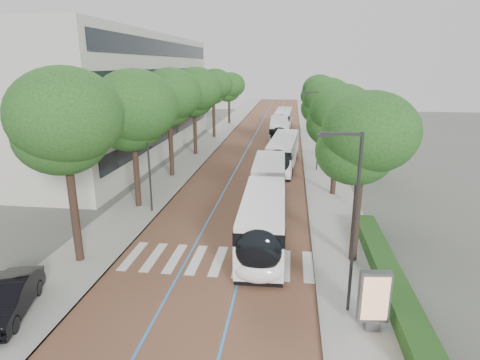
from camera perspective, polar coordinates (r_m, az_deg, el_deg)
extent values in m
plane|color=#51544C|center=(22.22, -4.10, -12.60)|extent=(160.00, 160.00, 0.00)
cube|color=brown|center=(60.16, 3.38, 5.90)|extent=(11.00, 140.00, 0.02)
cube|color=gray|center=(61.12, -3.69, 6.10)|extent=(4.00, 140.00, 0.12)
cube|color=gray|center=(60.12, 10.56, 5.69)|extent=(4.00, 140.00, 0.12)
cube|color=gray|center=(60.79, -1.92, 6.07)|extent=(0.20, 140.00, 0.14)
cube|color=gray|center=(60.04, 8.74, 5.77)|extent=(0.20, 140.00, 0.14)
cube|color=silver|center=(24.37, -14.95, -10.35)|extent=(0.55, 3.60, 0.01)
cube|color=silver|center=(23.95, -12.13, -10.64)|extent=(0.55, 3.60, 0.01)
cube|color=silver|center=(23.58, -9.21, -10.92)|extent=(0.55, 3.60, 0.01)
cube|color=silver|center=(23.28, -6.20, -11.17)|extent=(0.55, 3.60, 0.01)
cube|color=silver|center=(23.04, -3.11, -11.40)|extent=(0.55, 3.60, 0.01)
cube|color=silver|center=(22.87, 0.04, -11.60)|extent=(0.55, 3.60, 0.01)
cube|color=silver|center=(22.76, 3.23, -11.77)|extent=(0.55, 3.60, 0.01)
cube|color=silver|center=(22.72, 6.44, -11.90)|extent=(0.55, 3.60, 0.01)
cube|color=silver|center=(22.75, 9.66, -12.00)|extent=(0.55, 3.60, 0.01)
cube|color=blue|center=(60.29, 1.85, 5.95)|extent=(0.12, 126.00, 0.01)
cube|color=blue|center=(60.08, 4.91, 5.87)|extent=(0.12, 126.00, 0.01)
cube|color=#A9A89D|center=(52.75, -19.58, 11.24)|extent=(18.00, 40.00, 14.00)
cube|color=black|center=(49.84, -9.73, 7.05)|extent=(0.12, 38.00, 1.60)
cube|color=black|center=(49.45, -9.91, 10.71)|extent=(0.12, 38.00, 1.60)
cube|color=black|center=(49.26, -10.09, 14.42)|extent=(0.12, 38.00, 1.60)
cube|color=black|center=(49.28, -10.27, 17.90)|extent=(0.12, 38.00, 1.60)
cube|color=#1E4819|center=(22.20, 20.15, -12.14)|extent=(1.20, 14.00, 0.80)
cylinder|color=#2B2C2E|center=(17.58, 15.99, -6.38)|extent=(0.14, 0.14, 8.00)
cube|color=#2B2C2E|center=(16.42, 14.26, 6.37)|extent=(1.70, 0.12, 0.12)
cube|color=#2B2C2E|center=(16.36, 11.80, 6.20)|extent=(0.50, 0.20, 0.10)
cylinder|color=#2B2C2E|center=(41.69, 11.12, 6.79)|extent=(0.14, 0.14, 8.00)
cube|color=#2B2C2E|center=(41.21, 10.29, 12.20)|extent=(1.70, 0.12, 0.12)
cube|color=#2B2C2E|center=(41.19, 9.29, 12.13)|extent=(0.50, 0.20, 0.10)
cylinder|color=#2B2C2E|center=(29.63, -12.86, 2.96)|extent=(0.14, 0.14, 8.00)
cylinder|color=black|center=(23.66, -22.42, -4.82)|extent=(0.44, 0.44, 5.40)
ellipsoid|color=#194115|center=(22.49, -23.75, 6.97)|extent=(5.74, 5.74, 4.88)
cylinder|color=black|center=(31.41, -14.47, 0.63)|extent=(0.44, 0.44, 5.09)
ellipsoid|color=#194115|center=(30.54, -15.08, 9.02)|extent=(6.25, 6.25, 5.31)
cylinder|color=black|center=(39.65, -9.76, 4.19)|extent=(0.44, 0.44, 5.25)
ellipsoid|color=#194115|center=(38.96, -10.10, 11.07)|extent=(5.72, 5.72, 4.87)
cylinder|color=black|center=(49.14, -6.39, 6.54)|extent=(0.44, 0.44, 5.13)
ellipsoid|color=#194115|center=(48.59, -6.57, 11.97)|extent=(6.09, 6.09, 5.18)
cylinder|color=black|center=(60.73, -3.73, 8.45)|extent=(0.44, 0.44, 5.18)
ellipsoid|color=#194115|center=(60.28, -3.82, 12.89)|extent=(5.19, 5.19, 4.41)
cylinder|color=black|center=(75.43, -1.55, 9.75)|extent=(0.44, 0.44, 4.58)
ellipsoid|color=#194115|center=(75.08, -1.57, 12.90)|extent=(5.38, 5.38, 4.57)
cylinder|color=black|center=(22.94, 16.13, -5.66)|extent=(0.44, 0.44, 4.80)
ellipsoid|color=#194115|center=(21.75, 17.02, 5.10)|extent=(4.93, 4.93, 4.19)
cylinder|color=black|center=(34.32, 13.25, 1.56)|extent=(0.44, 0.44, 4.57)
ellipsoid|color=#194115|center=(33.55, 13.71, 8.45)|extent=(5.19, 5.19, 4.41)
cylinder|color=black|center=(47.97, 11.65, 5.69)|extent=(0.44, 0.44, 4.49)
ellipsoid|color=#194115|center=(47.42, 11.93, 10.54)|extent=(5.56, 5.56, 4.73)
cylinder|color=black|center=(63.74, 10.67, 8.32)|extent=(0.44, 0.44, 4.62)
ellipsoid|color=#194115|center=(63.32, 10.87, 12.09)|extent=(5.03, 5.03, 4.27)
cylinder|color=black|center=(28.74, 3.85, -1.93)|extent=(2.32, 0.95, 2.30)
cube|color=white|center=(24.11, 3.31, -6.85)|extent=(2.69, 9.41, 1.82)
cube|color=black|center=(23.69, 3.36, -4.31)|extent=(2.73, 9.22, 0.97)
cube|color=silver|center=(23.47, 3.38, -2.85)|extent=(2.64, 9.22, 0.31)
cube|color=black|center=(24.56, 3.27, -9.19)|extent=(2.64, 9.03, 0.35)
cube|color=white|center=(33.01, 4.15, -0.46)|extent=(2.66, 7.79, 1.82)
cube|color=black|center=(32.71, 4.19, 1.45)|extent=(2.70, 7.64, 0.97)
cube|color=silver|center=(32.55, 4.21, 2.54)|extent=(2.61, 7.63, 0.31)
cube|color=black|center=(33.34, 4.11, -2.25)|extent=(2.60, 7.48, 0.35)
ellipsoid|color=black|center=(19.69, 2.67, -9.99)|extent=(2.37, 1.15, 2.28)
ellipsoid|color=white|center=(20.17, 2.62, -12.96)|extent=(2.37, 1.05, 1.14)
cylinder|color=black|center=(22.45, 0.05, -10.80)|extent=(0.32, 1.01, 1.00)
cylinder|color=black|center=(22.35, 5.93, -11.02)|extent=(0.32, 1.01, 1.00)
cylinder|color=black|center=(34.88, 2.37, -0.83)|extent=(0.32, 1.01, 1.00)
cylinder|color=black|center=(34.82, 6.08, -0.94)|extent=(0.32, 1.01, 1.00)
cylinder|color=black|center=(27.31, 1.24, -5.73)|extent=(0.32, 1.01, 1.00)
cylinder|color=black|center=(27.23, 6.01, -5.88)|extent=(0.32, 1.01, 1.00)
cube|color=white|center=(43.22, 6.17, 3.47)|extent=(3.30, 12.14, 1.82)
cube|color=black|center=(42.98, 6.21, 4.95)|extent=(3.32, 11.90, 0.97)
cube|color=silver|center=(42.86, 6.24, 5.79)|extent=(3.23, 11.90, 0.31)
cube|color=black|center=(43.47, 6.13, 2.07)|extent=(3.22, 11.66, 0.35)
ellipsoid|color=black|center=(37.37, 5.39, 2.65)|extent=(2.42, 1.25, 2.28)
ellipsoid|color=white|center=(37.60, 5.34, 0.95)|extent=(2.41, 1.16, 1.14)
cylinder|color=black|center=(40.03, 4.06, 1.38)|extent=(0.37, 1.02, 1.00)
cylinder|color=black|center=(39.83, 7.29, 1.21)|extent=(0.37, 1.02, 1.00)
cylinder|color=black|center=(47.18, 5.19, 3.62)|extent=(0.37, 1.02, 1.00)
cylinder|color=black|center=(47.01, 7.94, 3.48)|extent=(0.37, 1.02, 1.00)
cube|color=white|center=(56.69, 5.58, 6.50)|extent=(2.90, 12.08, 1.82)
cube|color=black|center=(56.51, 5.61, 7.64)|extent=(2.93, 11.84, 0.97)
cube|color=silver|center=(56.42, 5.63, 8.29)|extent=(2.84, 11.83, 0.31)
cube|color=black|center=(56.88, 5.55, 5.42)|extent=(2.83, 11.59, 0.35)
ellipsoid|color=black|center=(50.80, 5.60, 6.23)|extent=(2.39, 1.18, 2.28)
ellipsoid|color=white|center=(50.96, 5.56, 4.96)|extent=(2.38, 1.08, 1.14)
cylinder|color=black|center=(53.29, 4.34, 5.08)|extent=(0.33, 1.01, 1.00)
cylinder|color=black|center=(53.30, 6.77, 5.02)|extent=(0.33, 1.01, 1.00)
cylinder|color=black|center=(60.57, 4.49, 6.42)|extent=(0.33, 1.01, 1.00)
cylinder|color=black|center=(60.58, 6.64, 6.36)|extent=(0.33, 1.01, 1.00)
cube|color=white|center=(69.70, 6.18, 8.28)|extent=(2.86, 12.07, 1.82)
cube|color=black|center=(69.55, 6.20, 9.21)|extent=(2.90, 11.83, 0.97)
cube|color=silver|center=(69.48, 6.22, 9.74)|extent=(2.81, 11.83, 0.31)
cube|color=black|center=(69.85, 6.15, 7.40)|extent=(2.80, 11.59, 0.35)
ellipsoid|color=black|center=(63.81, 5.91, 8.24)|extent=(2.38, 1.17, 2.28)
ellipsoid|color=white|center=(63.92, 5.88, 7.22)|extent=(2.38, 1.07, 1.14)
cylinder|color=black|center=(66.32, 5.00, 7.25)|extent=(0.33, 1.01, 1.00)
cylinder|color=black|center=(66.20, 6.97, 7.18)|extent=(0.33, 1.01, 1.00)
cylinder|color=black|center=(73.62, 5.43, 8.12)|extent=(0.33, 1.01, 1.00)
cylinder|color=black|center=(73.52, 7.21, 8.05)|extent=(0.33, 1.01, 1.00)
cube|color=#59595B|center=(18.45, 18.17, -18.91)|extent=(0.63, 0.54, 0.39)
cube|color=#59595B|center=(17.74, 18.55, -15.42)|extent=(1.29, 0.47, 2.23)
cube|color=#DFA776|center=(17.59, 18.73, -15.73)|extent=(1.06, 0.13, 1.94)
imported|color=black|center=(20.70, -30.19, -14.42)|extent=(2.85, 5.01, 1.56)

